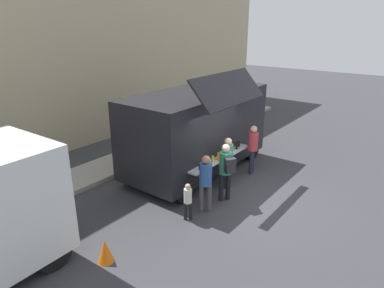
# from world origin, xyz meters

# --- Properties ---
(ground_plane) EXTENTS (60.00, 60.00, 0.00)m
(ground_plane) POSITION_xyz_m (0.00, 0.00, 0.00)
(ground_plane) COLOR #38383D
(curb_strip) EXTENTS (28.00, 1.60, 0.15)m
(curb_strip) POSITION_xyz_m (-3.27, 4.78, 0.07)
(curb_strip) COLOR #9E998E
(curb_strip) RESTS_ON ground
(building_behind) EXTENTS (32.00, 2.40, 8.81)m
(building_behind) POSITION_xyz_m (-2.27, 8.68, 4.40)
(building_behind) COLOR tan
(building_behind) RESTS_ON ground
(food_truck_main) EXTENTS (5.60, 3.21, 3.65)m
(food_truck_main) POSITION_xyz_m (0.74, 2.15, 1.56)
(food_truck_main) COLOR black
(food_truck_main) RESTS_ON ground
(traffic_cone_orange) EXTENTS (0.36, 0.36, 0.55)m
(traffic_cone_orange) POSITION_xyz_m (-4.56, 0.76, 0.28)
(traffic_cone_orange) COLOR orange
(traffic_cone_orange) RESTS_ON ground
(trash_bin) EXTENTS (0.60, 0.60, 0.95)m
(trash_bin) POSITION_xyz_m (4.90, 4.48, 0.48)
(trash_bin) COLOR #305D37
(trash_bin) RESTS_ON ground
(customer_front_ordering) EXTENTS (0.55, 0.34, 1.68)m
(customer_front_ordering) POSITION_xyz_m (0.20, 0.58, 0.99)
(customer_front_ordering) COLOR black
(customer_front_ordering) RESTS_ON ground
(customer_mid_with_backpack) EXTENTS (0.49, 0.58, 1.77)m
(customer_mid_with_backpack) POSITION_xyz_m (-0.57, 0.15, 1.09)
(customer_mid_with_backpack) COLOR black
(customer_mid_with_backpack) RESTS_ON ground
(customer_rear_waiting) EXTENTS (0.34, 0.34, 1.69)m
(customer_rear_waiting) POSITION_xyz_m (-1.43, 0.26, 1.01)
(customer_rear_waiting) COLOR #4A4345
(customer_rear_waiting) RESTS_ON ground
(customer_extra_browsing) EXTENTS (0.35, 0.35, 1.73)m
(customer_extra_browsing) POSITION_xyz_m (1.73, 0.49, 1.03)
(customer_extra_browsing) COLOR #1E2236
(customer_extra_browsing) RESTS_ON ground
(child_near_queue) EXTENTS (0.22, 0.22, 1.08)m
(child_near_queue) POSITION_xyz_m (-2.09, 0.36, 0.64)
(child_near_queue) COLOR black
(child_near_queue) RESTS_ON ground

